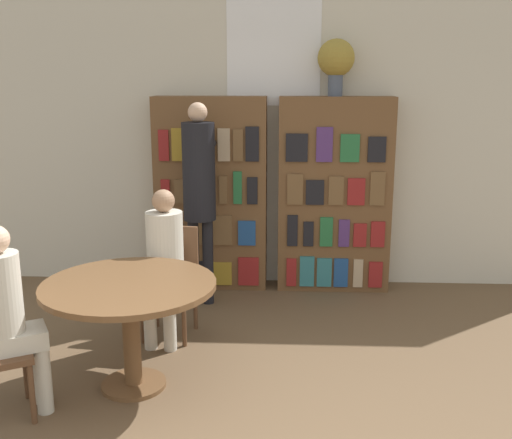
{
  "coord_description": "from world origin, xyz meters",
  "views": [
    {
      "loc": [
        0.12,
        -2.24,
        2.07
      ],
      "look_at": [
        -0.09,
        2.04,
        1.05
      ],
      "focal_mm": 42.0,
      "sensor_mm": 36.0,
      "label": 1
    }
  ],
  "objects": [
    {
      "name": "wall_back",
      "position": [
        0.0,
        3.73,
        1.51
      ],
      "size": [
        6.4,
        0.07,
        3.0
      ],
      "color": "beige",
      "rests_on": "ground_plane"
    },
    {
      "name": "bookshelf_left",
      "position": [
        -0.6,
        3.54,
        0.94
      ],
      "size": [
        1.09,
        0.34,
        1.89
      ],
      "color": "brown",
      "rests_on": "ground_plane"
    },
    {
      "name": "bookshelf_right",
      "position": [
        0.6,
        3.54,
        0.94
      ],
      "size": [
        1.09,
        0.34,
        1.89
      ],
      "color": "brown",
      "rests_on": "ground_plane"
    },
    {
      "name": "flower_vase",
      "position": [
        0.58,
        3.54,
        2.22
      ],
      "size": [
        0.35,
        0.35,
        0.53
      ],
      "color": "#475166",
      "rests_on": "bookshelf_right"
    },
    {
      "name": "reading_table",
      "position": [
        -0.9,
        1.45,
        0.62
      ],
      "size": [
        1.16,
        1.16,
        0.75
      ],
      "color": "brown",
      "rests_on": "ground_plane"
    },
    {
      "name": "chair_left_side",
      "position": [
        -0.8,
        2.36,
        0.49
      ],
      "size": [
        0.44,
        0.44,
        0.89
      ],
      "rotation": [
        0.0,
        0.0,
        -3.26
      ],
      "color": "brown",
      "rests_on": "ground_plane"
    },
    {
      "name": "seated_reader_left",
      "position": [
        -0.82,
        2.19,
        0.71
      ],
      "size": [
        0.32,
        0.4,
        1.23
      ],
      "rotation": [
        0.0,
        0.0,
        -3.26
      ],
      "color": "beige",
      "rests_on": "ground_plane"
    },
    {
      "name": "seated_reader_right",
      "position": [
        -1.54,
        1.09,
        0.69
      ],
      "size": [
        0.4,
        0.37,
        1.23
      ],
      "rotation": [
        0.0,
        0.0,
        -1.06
      ],
      "color": "beige",
      "rests_on": "ground_plane"
    },
    {
      "name": "librarian_standing",
      "position": [
        -0.65,
        3.04,
        1.14
      ],
      "size": [
        0.29,
        0.56,
        1.86
      ],
      "color": "black",
      "rests_on": "ground_plane"
    }
  ]
}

